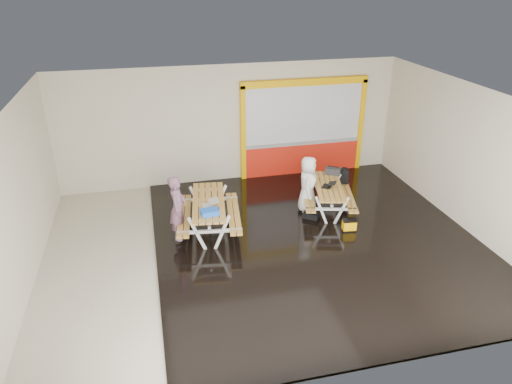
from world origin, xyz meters
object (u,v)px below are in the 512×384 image
object	(u,v)px
backpack	(344,176)
laptop_left	(210,204)
picnic_table_right	(328,192)
blue_pouch	(210,212)
toolbox	(333,171)
fluke_bag	(349,225)
picnic_table_left	(209,209)
person_left	(178,208)
laptop_right	(329,185)
dark_case	(311,215)
person_right	(308,184)

from	to	relation	value
backpack	laptop_left	bearing A→B (deg)	-162.00
picnic_table_right	backpack	distance (m)	0.96
blue_pouch	backpack	world-z (taller)	blue_pouch
blue_pouch	toolbox	world-z (taller)	toolbox
laptop_left	toolbox	size ratio (longest dim) A/B	0.83
fluke_bag	picnic_table_right	bearing A→B (deg)	95.93
picnic_table_left	person_left	bearing A→B (deg)	-161.40
laptop_right	fluke_bag	size ratio (longest dim) A/B	1.25
picnic_table_left	blue_pouch	world-z (taller)	blue_pouch
blue_pouch	dark_case	xyz separation A→B (m)	(2.73, 0.74, -0.79)
person_right	blue_pouch	bearing A→B (deg)	134.96
toolbox	fluke_bag	bearing A→B (deg)	-98.09
dark_case	fluke_bag	world-z (taller)	fluke_bag
picnic_table_left	person_left	size ratio (longest dim) A/B	1.48
laptop_right	backpack	world-z (taller)	backpack
fluke_bag	toolbox	bearing A→B (deg)	81.91
person_right	laptop_left	distance (m)	2.79
person_right	fluke_bag	distance (m)	1.56
person_left	person_right	distance (m)	3.51
laptop_left	picnic_table_right	bearing A→B (deg)	11.01
picnic_table_right	person_right	size ratio (longest dim) A/B	1.45
person_right	blue_pouch	distance (m)	2.99
blue_pouch	fluke_bag	bearing A→B (deg)	-1.92
toolbox	dark_case	xyz separation A→B (m)	(-0.93, -0.96, -0.74)
person_right	dark_case	xyz separation A→B (m)	(-0.02, -0.43, -0.68)
picnic_table_right	person_right	bearing A→B (deg)	165.66
person_right	fluke_bag	size ratio (longest dim) A/B	4.15
picnic_table_left	toolbox	bearing A→B (deg)	16.05
blue_pouch	toolbox	size ratio (longest dim) A/B	0.88
picnic_table_left	laptop_left	bearing A→B (deg)	-90.93
backpack	fluke_bag	world-z (taller)	backpack
picnic_table_right	person_left	xyz separation A→B (m)	(-3.96, -0.61, 0.31)
laptop_right	toolbox	size ratio (longest dim) A/B	1.00
picnic_table_right	dark_case	world-z (taller)	picnic_table_right
blue_pouch	fluke_bag	xyz separation A→B (m)	(3.40, -0.11, -0.73)
toolbox	backpack	distance (m)	0.36
picnic_table_right	dark_case	xyz separation A→B (m)	(-0.55, -0.29, -0.46)
blue_pouch	backpack	distance (m)	4.33
laptop_left	fluke_bag	size ratio (longest dim) A/B	1.05
person_left	backpack	xyz separation A→B (m)	(4.66, 1.26, -0.20)
laptop_right	fluke_bag	world-z (taller)	laptop_right
laptop_right	dark_case	distance (m)	0.88
person_left	picnic_table_left	bearing A→B (deg)	-53.93
picnic_table_left	dark_case	bearing A→B (deg)	1.48
laptop_right	backpack	bearing A→B (deg)	44.36
laptop_right	toolbox	xyz separation A→B (m)	(0.42, 0.75, 0.05)
fluke_bag	picnic_table_left	bearing A→B (deg)	166.74
person_left	dark_case	distance (m)	3.51
picnic_table_right	laptop_left	size ratio (longest dim) A/B	5.75
blue_pouch	fluke_bag	size ratio (longest dim) A/B	1.10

